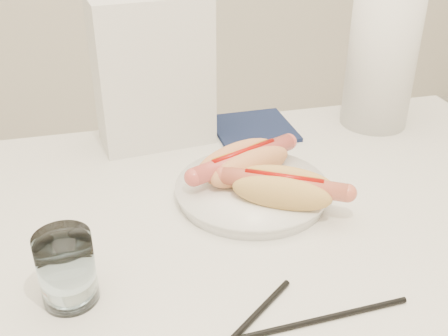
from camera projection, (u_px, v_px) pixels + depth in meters
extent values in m
cube|color=silver|center=(222.00, 250.00, 0.76)|extent=(1.20, 0.80, 0.04)
cylinder|color=silver|center=(398.00, 254.00, 1.35)|extent=(0.04, 0.04, 0.71)
cylinder|color=white|center=(252.00, 192.00, 0.84)|extent=(0.28, 0.28, 0.02)
ellipsoid|color=#E9955D|center=(251.00, 166.00, 0.84)|extent=(0.16, 0.10, 0.05)
ellipsoid|color=#E9955D|center=(237.00, 158.00, 0.86)|extent=(0.16, 0.10, 0.05)
ellipsoid|color=#E9955D|center=(243.00, 169.00, 0.86)|extent=(0.15, 0.11, 0.03)
cylinder|color=#CA4F47|center=(244.00, 159.00, 0.85)|extent=(0.19, 0.10, 0.03)
cylinder|color=#990A05|center=(244.00, 152.00, 0.84)|extent=(0.11, 0.06, 0.01)
ellipsoid|color=#DEA956|center=(281.00, 193.00, 0.77)|extent=(0.15, 0.11, 0.05)
ellipsoid|color=#DEA956|center=(285.00, 182.00, 0.80)|extent=(0.15, 0.11, 0.05)
ellipsoid|color=#DEA956|center=(283.00, 194.00, 0.79)|extent=(0.14, 0.11, 0.03)
cylinder|color=#C75E46|center=(284.00, 184.00, 0.78)|extent=(0.17, 0.12, 0.03)
cylinder|color=#990A05|center=(284.00, 177.00, 0.78)|extent=(0.10, 0.07, 0.01)
cylinder|color=white|center=(67.00, 269.00, 0.63)|extent=(0.07, 0.07, 0.09)
cylinder|color=black|center=(318.00, 320.00, 0.61)|extent=(0.23, 0.02, 0.01)
cube|color=silver|center=(153.00, 72.00, 0.96)|extent=(0.21, 0.13, 0.27)
cube|color=#131C3B|center=(253.00, 128.00, 1.06)|extent=(0.15, 0.15, 0.01)
cylinder|color=white|center=(383.00, 52.00, 1.02)|extent=(0.16, 0.16, 0.29)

